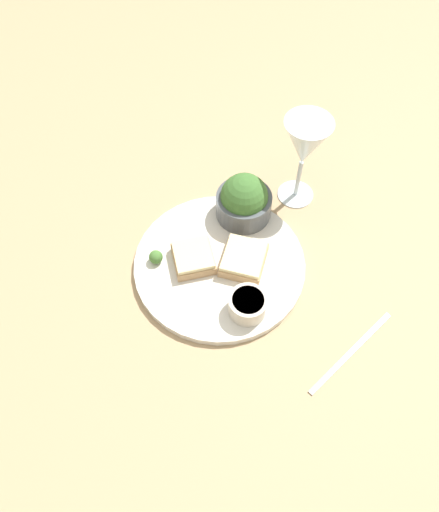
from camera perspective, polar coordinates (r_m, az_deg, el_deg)
name	(u,v)px	position (r m, az deg, el deg)	size (l,w,h in m)	color
ground_plane	(220,267)	(0.87, 0.00, -1.22)	(4.00, 4.00, 0.00)	tan
dinner_plate	(220,265)	(0.86, 0.00, -0.98)	(0.29, 0.29, 0.01)	silver
salad_bowl	(244,201)	(0.89, 2.81, 6.35)	(0.10, 0.10, 0.09)	#4C5156
sauce_ramekin	(248,304)	(0.79, 3.24, -5.53)	(0.06, 0.06, 0.04)	beige
cheese_toast_near	(244,260)	(0.84, 2.79, -0.49)	(0.09, 0.09, 0.03)	tan
cheese_toast_far	(193,258)	(0.84, -3.02, -0.27)	(0.08, 0.08, 0.03)	tan
wine_glass	(305,146)	(0.88, 9.73, 12.33)	(0.08, 0.08, 0.18)	silver
garnish	(156,259)	(0.85, -7.32, -0.33)	(0.02, 0.02, 0.02)	#477533
fork	(351,352)	(0.82, 14.83, -10.55)	(0.14, 0.14, 0.01)	silver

